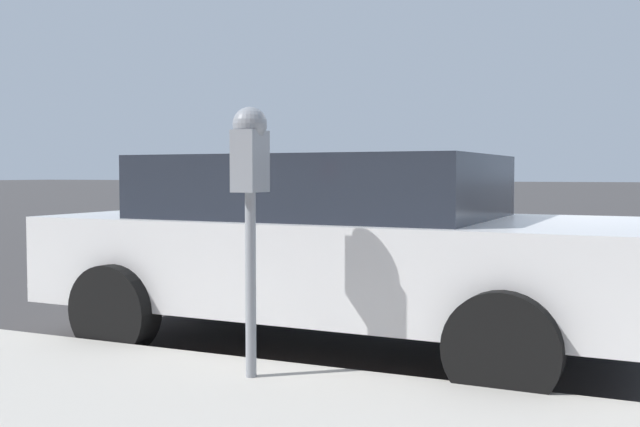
% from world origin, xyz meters
% --- Properties ---
extents(ground_plane, '(220.00, 220.00, 0.00)m').
position_xyz_m(ground_plane, '(0.00, 0.00, 0.00)').
color(ground_plane, '#3D3A3A').
extents(parking_meter, '(0.21, 0.19, 1.50)m').
position_xyz_m(parking_meter, '(-2.57, 0.83, 1.27)').
color(parking_meter, gray).
rests_on(parking_meter, sidewalk).
extents(car_white, '(2.23, 4.34, 1.39)m').
position_xyz_m(car_white, '(-1.14, 0.87, 0.75)').
color(car_white, silver).
rests_on(car_white, ground_plane).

